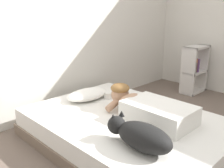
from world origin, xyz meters
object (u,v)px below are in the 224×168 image
at_px(pillow, 87,94).
at_px(cell_phone, 145,138).
at_px(bed, 126,130).
at_px(coffee_cup, 108,95).
at_px(bookshelf, 194,69).
at_px(dog, 140,135).
at_px(person_lying, 147,107).

bearing_deg(pillow, cell_phone, -103.99).
relative_size(bed, coffee_cup, 15.98).
xyz_separation_m(cell_phone, bookshelf, (2.18, 0.74, 0.08)).
relative_size(coffee_cup, bookshelf, 0.17).
relative_size(cell_phone, bookshelf, 0.19).
distance_m(cell_phone, bookshelf, 2.31).
height_order(bed, coffee_cup, coffee_cup).
relative_size(pillow, coffee_cup, 4.16).
bearing_deg(dog, bed, 52.85).
xyz_separation_m(person_lying, cell_phone, (-0.34, -0.25, -0.10)).
relative_size(person_lying, dog, 1.60).
height_order(pillow, person_lying, person_lying).
height_order(dog, bookshelf, bookshelf).
height_order(bed, dog, dog).
relative_size(dog, cell_phone, 4.11).
bearing_deg(bookshelf, dog, -160.94).
bearing_deg(bookshelf, cell_phone, -161.21).
bearing_deg(dog, coffee_cup, 58.77).
height_order(pillow, bookshelf, bookshelf).
xyz_separation_m(pillow, dog, (-0.40, -1.13, 0.05)).
relative_size(person_lying, bookshelf, 1.23).
bearing_deg(bookshelf, bed, -170.27).
height_order(bed, cell_phone, cell_phone).
bearing_deg(cell_phone, bed, 62.03).
xyz_separation_m(person_lying, coffee_cup, (0.11, 0.66, -0.07)).
height_order(dog, cell_phone, dog).
distance_m(pillow, person_lying, 0.82).
height_order(person_lying, bookshelf, bookshelf).
height_order(person_lying, cell_phone, person_lying).
xyz_separation_m(bed, person_lying, (0.13, -0.16, 0.25)).
bearing_deg(person_lying, bookshelf, 14.99).
bearing_deg(coffee_cup, cell_phone, -116.35).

